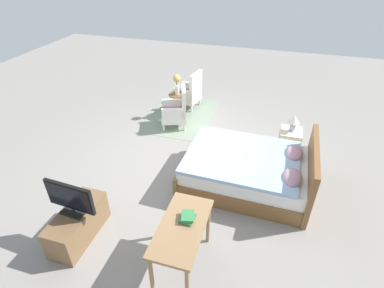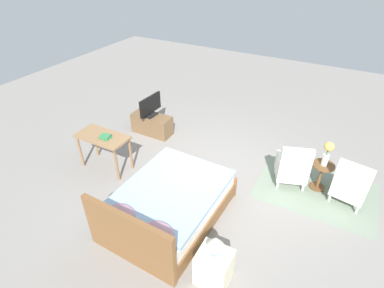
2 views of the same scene
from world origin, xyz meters
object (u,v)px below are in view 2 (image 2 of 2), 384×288
object	(u,v)px
armchair_by_window_left	(351,185)
nightstand	(214,267)
book_stack	(105,137)
table_lamp	(216,244)
bed	(168,205)
side_table	(321,173)
flower_vase	(328,151)
tv_flatscreen	(150,106)
armchair_by_window_right	(292,168)
tv_stand	(152,124)
vanity_desk	(103,141)

from	to	relation	value
armchair_by_window_left	nightstand	xyz separation A→B (m)	(1.43, 2.46, -0.12)
book_stack	nightstand	bearing A→B (deg)	157.57
armchair_by_window_left	nightstand	distance (m)	2.85
armchair_by_window_left	nightstand	bearing A→B (deg)	59.82
table_lamp	bed	bearing A→B (deg)	-29.52
bed	book_stack	bearing A→B (deg)	-17.38
book_stack	bed	bearing A→B (deg)	162.62
side_table	nightstand	xyz separation A→B (m)	(0.93, 2.61, -0.08)
bed	flower_vase	bearing A→B (deg)	-136.01
side_table	tv_flatscreen	size ratio (longest dim) A/B	0.77
armchair_by_window_right	book_stack	size ratio (longest dim) A/B	4.34
bed	nightstand	size ratio (longest dim) A/B	3.94
armchair_by_window_left	tv_flatscreen	size ratio (longest dim) A/B	1.30
armchair_by_window_left	tv_stand	bearing A→B (deg)	-3.75
bed	flower_vase	world-z (taller)	flower_vase
bed	nightstand	xyz separation A→B (m)	(-1.12, 0.63, -0.03)
armchair_by_window_left	book_stack	world-z (taller)	armchair_by_window_left
table_lamp	book_stack	world-z (taller)	table_lamp
bed	table_lamp	world-z (taller)	bed
nightstand	armchair_by_window_right	bearing A→B (deg)	-99.98
side_table	tv_flatscreen	distance (m)	3.87
bed	table_lamp	size ratio (longest dim) A/B	6.38
table_lamp	book_stack	size ratio (longest dim) A/B	1.56
tv_flatscreen	vanity_desk	size ratio (longest dim) A/B	0.68
armchair_by_window_right	armchair_by_window_left	bearing A→B (deg)	179.86
side_table	flower_vase	xyz separation A→B (m)	(0.00, 0.00, 0.49)
flower_vase	side_table	bearing A→B (deg)	-90.00
bed	armchair_by_window_left	size ratio (longest dim) A/B	2.29
armchair_by_window_left	tv_flatscreen	distance (m)	4.38
nightstand	book_stack	size ratio (longest dim) A/B	2.52
armchair_by_window_right	tv_stand	distance (m)	3.37
table_lamp	vanity_desk	bearing A→B (deg)	-22.18
armchair_by_window_right	nightstand	bearing A→B (deg)	80.02
armchair_by_window_right	tv_stand	xyz separation A→B (m)	(3.35, -0.28, -0.15)
armchair_by_window_left	vanity_desk	world-z (taller)	armchair_by_window_left
flower_vase	book_stack	bearing A→B (deg)	20.92
tv_stand	table_lamp	bearing A→B (deg)	136.69
side_table	nightstand	bearing A→B (deg)	70.43
flower_vase	nightstand	xyz separation A→B (m)	(0.93, 2.61, -0.57)
bed	side_table	bearing A→B (deg)	-136.01
armchair_by_window_right	flower_vase	world-z (taller)	flower_vase
tv_flatscreen	flower_vase	bearing A→B (deg)	177.98
side_table	nightstand	distance (m)	2.77
tv_stand	armchair_by_window_left	bearing A→B (deg)	176.25
armchair_by_window_right	side_table	bearing A→B (deg)	-163.49
book_stack	side_table	bearing A→B (deg)	-159.08
tv_stand	book_stack	world-z (taller)	book_stack
armchair_by_window_right	tv_flatscreen	size ratio (longest dim) A/B	1.30
bed	nightstand	distance (m)	1.29
tv_flatscreen	armchair_by_window_right	bearing A→B (deg)	175.18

